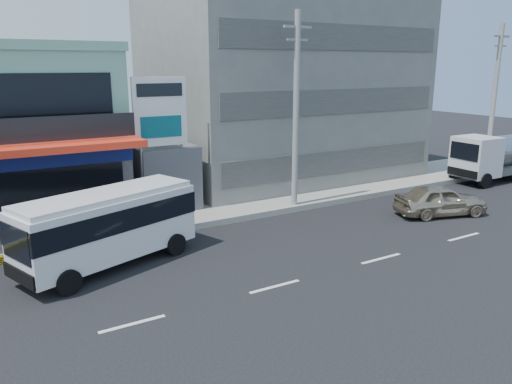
% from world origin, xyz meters
% --- Properties ---
extents(ground, '(120.00, 120.00, 0.00)m').
position_xyz_m(ground, '(0.00, 0.00, 0.00)').
color(ground, black).
rests_on(ground, ground).
extents(sidewalk, '(70.00, 5.00, 0.30)m').
position_xyz_m(sidewalk, '(5.00, 9.50, 0.15)').
color(sidewalk, gray).
rests_on(sidewalk, ground).
extents(concrete_building, '(16.00, 12.00, 14.00)m').
position_xyz_m(concrete_building, '(10.00, 15.00, 7.00)').
color(concrete_building, gray).
rests_on(concrete_building, ground).
extents(gap_structure, '(3.00, 6.00, 3.50)m').
position_xyz_m(gap_structure, '(0.00, 12.00, 1.75)').
color(gap_structure, '#3F4044').
rests_on(gap_structure, ground).
extents(satellite_dish, '(1.50, 1.50, 0.15)m').
position_xyz_m(satellite_dish, '(0.00, 11.00, 3.58)').
color(satellite_dish, slate).
rests_on(satellite_dish, gap_structure).
extents(billboard, '(2.60, 0.18, 6.90)m').
position_xyz_m(billboard, '(-0.50, 9.20, 4.93)').
color(billboard, gray).
rests_on(billboard, ground).
extents(utility_pole_near, '(1.60, 0.30, 10.00)m').
position_xyz_m(utility_pole_near, '(6.00, 7.40, 5.15)').
color(utility_pole_near, '#999993').
rests_on(utility_pole_near, ground).
extents(utility_pole_far, '(1.60, 0.30, 10.00)m').
position_xyz_m(utility_pole_far, '(22.00, 7.40, 5.15)').
color(utility_pole_far, '#999993').
rests_on(utility_pole_far, ground).
extents(minibus, '(7.21, 4.35, 2.87)m').
position_xyz_m(minibus, '(-4.35, 4.80, 1.71)').
color(minibus, silver).
rests_on(minibus, ground).
extents(sedan, '(4.97, 3.17, 1.58)m').
position_xyz_m(sedan, '(11.80, 2.82, 0.79)').
color(sedan, '#C1B093').
rests_on(sedan, ground).
extents(tanker_truck, '(7.77, 2.66, 3.04)m').
position_xyz_m(tanker_truck, '(21.61, 6.26, 1.63)').
color(tanker_truck, silver).
rests_on(tanker_truck, ground).
extents(motorcycle_rider, '(1.95, 1.07, 2.37)m').
position_xyz_m(motorcycle_rider, '(-4.00, 5.31, 0.78)').
color(motorcycle_rider, '#570C19').
rests_on(motorcycle_rider, ground).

